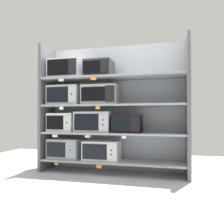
{
  "coord_description": "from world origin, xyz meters",
  "views": [
    {
      "loc": [
        0.9,
        -3.56,
        0.9
      ],
      "look_at": [
        0.0,
        0.0,
        0.96
      ],
      "focal_mm": 37.14,
      "sensor_mm": 36.0,
      "label": 1
    }
  ],
  "objects": [
    {
      "name": "microwave_8",
      "position": [
        -0.22,
        -0.0,
        1.66
      ],
      "size": [
        0.44,
        0.39,
        0.27
      ],
      "color": "#2C3239",
      "rests_on": "shelf_3"
    },
    {
      "name": "price_tag_6",
      "position": [
        -0.16,
        -0.25,
        1.02
      ],
      "size": [
        0.07,
        0.0,
        0.04
      ],
      "primitive_type": "cube",
      "color": "orange"
    },
    {
      "name": "shelf_2",
      "position": [
        0.0,
        0.0,
        1.07
      ],
      "size": [
        2.24,
        0.49,
        0.03
      ],
      "primitive_type": "cube",
      "color": "#99999E"
    },
    {
      "name": "price_tag_3",
      "position": [
        -0.32,
        -0.25,
        0.59
      ],
      "size": [
        0.08,
        0.0,
        0.04
      ],
      "primitive_type": "cube",
      "color": "beige"
    },
    {
      "name": "price_tag_7",
      "position": [
        -0.76,
        -0.25,
        1.46
      ],
      "size": [
        0.09,
        0.0,
        0.04
      ],
      "primitive_type": "cube",
      "color": "beige"
    },
    {
      "name": "microwave_2",
      "position": [
        -0.84,
        -0.0,
        0.79
      ],
      "size": [
        0.44,
        0.39,
        0.3
      ],
      "color": "silver",
      "rests_on": "shelf_1"
    },
    {
      "name": "shelf_0",
      "position": [
        0.0,
        0.0,
        0.19
      ],
      "size": [
        2.24,
        0.49,
        0.03
      ],
      "primitive_type": "cube",
      "color": "#99999E",
      "rests_on": "ground"
    },
    {
      "name": "price_tag_2",
      "position": [
        -0.86,
        -0.25,
        0.59
      ],
      "size": [
        0.09,
        0.0,
        0.04
      ],
      "primitive_type": "cube",
      "color": "beige"
    },
    {
      "name": "ground",
      "position": [
        0.0,
        -1.0,
        -0.01
      ],
      "size": [
        6.24,
        6.0,
        0.02
      ],
      "primitive_type": "cube",
      "color": "#B2B7BC"
    },
    {
      "name": "price_tag_0",
      "position": [
        -0.84,
        -0.25,
        0.15
      ],
      "size": [
        0.06,
        0.0,
        0.03
      ],
      "primitive_type": "cube",
      "color": "orange"
    },
    {
      "name": "upright_right",
      "position": [
        1.15,
        0.0,
        1.04
      ],
      "size": [
        0.05,
        0.49,
        2.08
      ],
      "primitive_type": "cube",
      "color": "#5B5B5E",
      "rests_on": "ground"
    },
    {
      "name": "microwave_3",
      "position": [
        -0.29,
        -0.0,
        0.8
      ],
      "size": [
        0.57,
        0.41,
        0.32
      ],
      "color": "#B8B7BE",
      "rests_on": "shelf_1"
    },
    {
      "name": "microwave_4",
      "position": [
        0.25,
        -0.0,
        0.78
      ],
      "size": [
        0.43,
        0.4,
        0.27
      ],
      "color": "black",
      "rests_on": "shelf_1"
    },
    {
      "name": "microwave_0",
      "position": [
        -0.79,
        -0.0,
        0.36
      ],
      "size": [
        0.53,
        0.39,
        0.32
      ],
      "color": "#9699A2",
      "rests_on": "shelf_0"
    },
    {
      "name": "upright_left",
      "position": [
        -1.15,
        0.0,
        1.04
      ],
      "size": [
        0.05,
        0.49,
        2.08
      ],
      "primitive_type": "cube",
      "color": "#5B5B5E",
      "rests_on": "ground"
    },
    {
      "name": "back_panel",
      "position": [
        0.0,
        0.27,
        1.04
      ],
      "size": [
        2.44,
        0.04,
        2.08
      ],
      "primitive_type": "cube",
      "color": "#9EA3A8",
      "rests_on": "ground"
    },
    {
      "name": "microwave_1",
      "position": [
        -0.16,
        -0.0,
        0.35
      ],
      "size": [
        0.57,
        0.39,
        0.3
      ],
      "color": "silver",
      "rests_on": "shelf_0"
    },
    {
      "name": "price_tag_8",
      "position": [
        -0.23,
        -0.25,
        1.46
      ],
      "size": [
        0.09,
        0.0,
        0.04
      ],
      "primitive_type": "cube",
      "color": "orange"
    },
    {
      "name": "price_tag_4",
      "position": [
        0.24,
        -0.25,
        0.59
      ],
      "size": [
        0.06,
        0.0,
        0.03
      ],
      "primitive_type": "cube",
      "color": "white"
    },
    {
      "name": "shelf_3",
      "position": [
        0.0,
        0.0,
        1.51
      ],
      "size": [
        2.24,
        0.49,
        0.03
      ],
      "primitive_type": "cube",
      "color": "#99999E"
    },
    {
      "name": "price_tag_1",
      "position": [
        -0.14,
        -0.25,
        0.14
      ],
      "size": [
        0.08,
        0.0,
        0.05
      ],
      "primitive_type": "cube",
      "color": "orange"
    },
    {
      "name": "microwave_6",
      "position": [
        -0.18,
        -0.0,
        1.24
      ],
      "size": [
        0.56,
        0.4,
        0.31
      ],
      "color": "#A4A6A9",
      "rests_on": "shelf_2"
    },
    {
      "name": "microwave_7",
      "position": [
        -0.79,
        -0.0,
        1.68
      ],
      "size": [
        0.54,
        0.39,
        0.32
      ],
      "color": "silver",
      "rests_on": "shelf_3"
    },
    {
      "name": "price_tag_5",
      "position": [
        -0.75,
        -0.25,
        1.02
      ],
      "size": [
        0.07,
        0.0,
        0.05
      ],
      "primitive_type": "cube",
      "color": "white"
    },
    {
      "name": "microwave_5",
      "position": [
        -0.79,
        -0.0,
        1.24
      ],
      "size": [
        0.53,
        0.42,
        0.32
      ],
      "color": "#B5BEB6",
      "rests_on": "shelf_2"
    },
    {
      "name": "shelf_1",
      "position": [
        0.0,
        0.0,
        0.63
      ],
      "size": [
        2.24,
        0.49,
        0.03
      ],
      "primitive_type": "cube",
      "color": "#99999E"
    }
  ]
}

